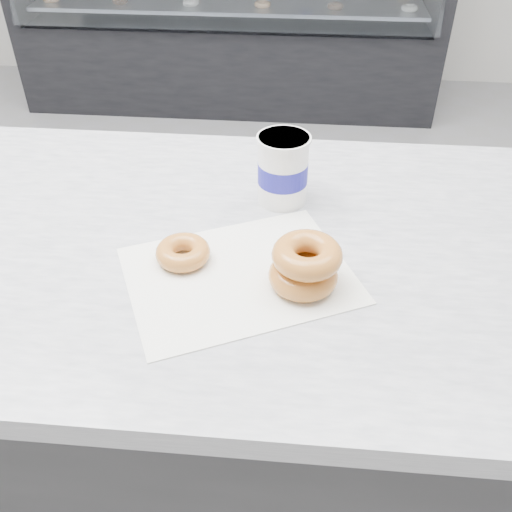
% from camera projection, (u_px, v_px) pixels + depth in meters
% --- Properties ---
extents(ground, '(5.00, 5.00, 0.00)m').
position_uv_depth(ground, '(160.00, 336.00, 2.01)').
color(ground, gray).
rests_on(ground, ground).
extents(counter, '(3.06, 0.76, 0.90)m').
position_uv_depth(counter, '(80.00, 393.00, 1.26)').
color(counter, '#333335').
rests_on(counter, ground).
extents(display_case, '(2.40, 0.74, 1.25)m').
position_uv_depth(display_case, '(231.00, 16.00, 3.36)').
color(display_case, black).
rests_on(display_case, ground).
extents(wax_paper, '(0.42, 0.38, 0.00)m').
position_uv_depth(wax_paper, '(239.00, 275.00, 0.89)').
color(wax_paper, silver).
rests_on(wax_paper, counter).
extents(donut_single, '(0.11, 0.11, 0.03)m').
position_uv_depth(donut_single, '(183.00, 252.00, 0.91)').
color(donut_single, orange).
rests_on(donut_single, wax_paper).
extents(donut_stack, '(0.13, 0.13, 0.07)m').
position_uv_depth(donut_stack, '(305.00, 265.00, 0.85)').
color(donut_stack, orange).
rests_on(donut_stack, wax_paper).
extents(coffee_cup, '(0.10, 0.10, 0.13)m').
position_uv_depth(coffee_cup, '(283.00, 169.00, 1.02)').
color(coffee_cup, white).
rests_on(coffee_cup, counter).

